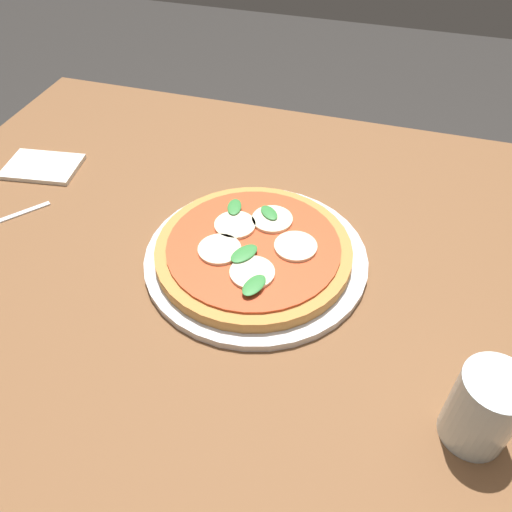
{
  "coord_description": "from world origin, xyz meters",
  "views": [
    {
      "loc": [
        0.09,
        -0.53,
        1.27
      ],
      "look_at": [
        -0.06,
        -0.01,
        0.74
      ],
      "focal_mm": 36.28,
      "sensor_mm": 36.0,
      "label": 1
    }
  ],
  "objects_px": {
    "serving_tray": "(256,258)",
    "glass_cup": "(484,409)",
    "dining_table": "(296,309)",
    "napkin": "(43,167)",
    "pizza": "(254,250)"
  },
  "relations": [
    {
      "from": "napkin",
      "to": "glass_cup",
      "type": "distance_m",
      "value": 0.81
    },
    {
      "from": "dining_table",
      "to": "glass_cup",
      "type": "relative_size",
      "value": 13.07
    },
    {
      "from": "serving_tray",
      "to": "glass_cup",
      "type": "relative_size",
      "value": 3.2
    },
    {
      "from": "napkin",
      "to": "serving_tray",
      "type": "bearing_deg",
      "value": -14.89
    },
    {
      "from": "pizza",
      "to": "napkin",
      "type": "distance_m",
      "value": 0.45
    },
    {
      "from": "serving_tray",
      "to": "glass_cup",
      "type": "distance_m",
      "value": 0.36
    },
    {
      "from": "pizza",
      "to": "napkin",
      "type": "height_order",
      "value": "pizza"
    },
    {
      "from": "dining_table",
      "to": "glass_cup",
      "type": "height_order",
      "value": "glass_cup"
    },
    {
      "from": "dining_table",
      "to": "serving_tray",
      "type": "bearing_deg",
      "value": -171.77
    },
    {
      "from": "dining_table",
      "to": "napkin",
      "type": "height_order",
      "value": "napkin"
    },
    {
      "from": "dining_table",
      "to": "napkin",
      "type": "distance_m",
      "value": 0.53
    },
    {
      "from": "dining_table",
      "to": "napkin",
      "type": "bearing_deg",
      "value": 167.93
    },
    {
      "from": "serving_tray",
      "to": "napkin",
      "type": "xyz_separation_m",
      "value": [
        -0.44,
        0.12,
        -0.0
      ]
    },
    {
      "from": "glass_cup",
      "to": "napkin",
      "type": "bearing_deg",
      "value": 157.57
    },
    {
      "from": "dining_table",
      "to": "pizza",
      "type": "bearing_deg",
      "value": -170.6
    }
  ]
}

